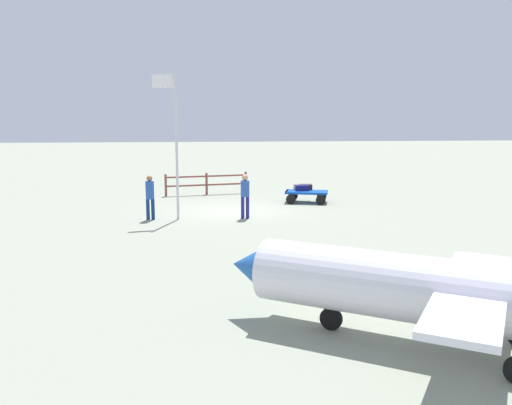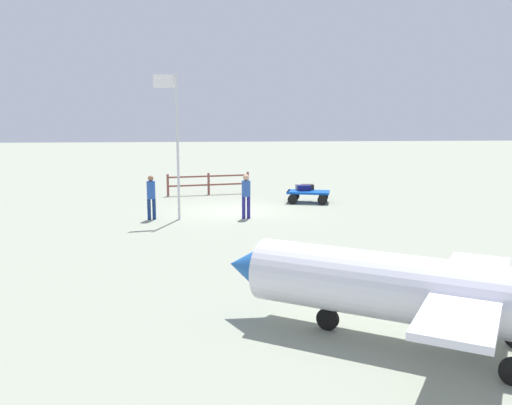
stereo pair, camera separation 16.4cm
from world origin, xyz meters
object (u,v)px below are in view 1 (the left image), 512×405
object	(u,v)px
luggage_cart	(306,194)
worker_lead	(245,192)
suitcase_olive	(299,187)
suitcase_tan	(305,187)
suitcase_grey	(302,188)
airplane_near	(455,294)
worker_trailing	(150,194)
flagpole	(174,136)

from	to	relation	value
luggage_cart	worker_lead	world-z (taller)	worker_lead
suitcase_olive	worker_lead	world-z (taller)	worker_lead
luggage_cart	suitcase_tan	size ratio (longest dim) A/B	3.38
suitcase_grey	worker_lead	bearing A→B (deg)	51.96
suitcase_olive	airplane_near	world-z (taller)	airplane_near
suitcase_grey	luggage_cart	bearing A→B (deg)	130.06
worker_trailing	airplane_near	xyz separation A→B (m)	(-6.42, 12.71, 0.04)
worker_lead	suitcase_tan	bearing A→B (deg)	-127.71
luggage_cart	worker_lead	size ratio (longest dim) A/B	1.22
suitcase_olive	worker_lead	bearing A→B (deg)	55.49
luggage_cart	suitcase_olive	distance (m)	0.70
suitcase_tan	flagpole	world-z (taller)	flagpole
worker_lead	worker_trailing	world-z (taller)	worker_lead
luggage_cart	suitcase_olive	size ratio (longest dim) A/B	4.15
suitcase_grey	airplane_near	distance (m)	16.48
suitcase_grey	worker_trailing	world-z (taller)	worker_trailing
flagpole	suitcase_tan	bearing A→B (deg)	-145.43
worker_lead	flagpole	size ratio (longest dim) A/B	0.31
worker_lead	airplane_near	world-z (taller)	airplane_near
worker_lead	flagpole	bearing A→B (deg)	-1.30
luggage_cart	worker_trailing	distance (m)	7.80
luggage_cart	flagpole	bearing A→B (deg)	31.43
suitcase_olive	worker_trailing	distance (m)	7.89
suitcase_tan	worker_lead	world-z (taller)	worker_lead
luggage_cart	worker_trailing	size ratio (longest dim) A/B	1.23
luggage_cart	suitcase_grey	xyz separation A→B (m)	(0.15, -0.18, 0.27)
luggage_cart	airplane_near	bearing A→B (deg)	88.30
luggage_cart	worker_trailing	xyz separation A→B (m)	(6.91, 3.58, 0.60)
suitcase_grey	suitcase_olive	size ratio (longest dim) A/B	1.17
suitcase_grey	worker_trailing	distance (m)	7.74
suitcase_tan	airplane_near	world-z (taller)	airplane_near
suitcase_tan	suitcase_grey	size ratio (longest dim) A/B	1.05
suitcase_tan	flagpole	size ratio (longest dim) A/B	0.11
suitcase_grey	flagpole	world-z (taller)	flagpole
suitcase_olive	flagpole	bearing A→B (deg)	36.57
suitcase_tan	worker_lead	bearing A→B (deg)	52.29
suitcase_grey	flagpole	size ratio (longest dim) A/B	0.11
suitcase_grey	airplane_near	size ratio (longest dim) A/B	0.08
luggage_cart	suitcase_olive	bearing A→B (deg)	-69.67
suitcase_grey	airplane_near	xyz separation A→B (m)	(0.33, 16.47, 0.38)
worker_lead	suitcase_grey	bearing A→B (deg)	-128.04
worker_trailing	flagpole	world-z (taller)	flagpole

